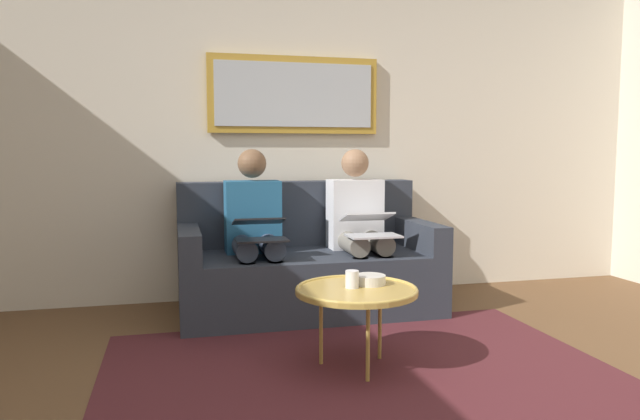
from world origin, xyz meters
name	(u,v)px	position (x,y,z in m)	size (l,w,h in m)	color
wall_rear	(292,129)	(0.00, -2.60, 1.30)	(6.00, 0.12, 2.60)	beige
area_rug	(360,371)	(0.00, -0.85, 0.00)	(2.60, 1.80, 0.01)	#4C1E23
couch	(306,265)	(0.00, -2.12, 0.31)	(1.78, 0.90, 0.90)	#2D333D
framed_mirror	(294,95)	(0.00, -2.51, 1.55)	(1.31, 0.05, 0.58)	#B7892D
coffee_table	(356,291)	(0.01, -0.90, 0.41)	(0.63, 0.63, 0.43)	tan
cup	(352,279)	(0.02, -0.93, 0.47)	(0.07, 0.07, 0.09)	silver
bowl	(370,280)	(-0.09, -0.98, 0.45)	(0.17, 0.17, 0.05)	beige
person_left	(359,224)	(-0.37, -2.05, 0.61)	(0.38, 0.58, 1.14)	silver
laptop_silver	(370,225)	(-0.37, -1.81, 0.63)	(0.34, 0.36, 0.16)	silver
person_right	(255,227)	(0.37, -2.05, 0.61)	(0.38, 0.58, 1.14)	#235B84
laptop_black	(260,229)	(0.37, -1.80, 0.62)	(0.33, 0.33, 0.14)	black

